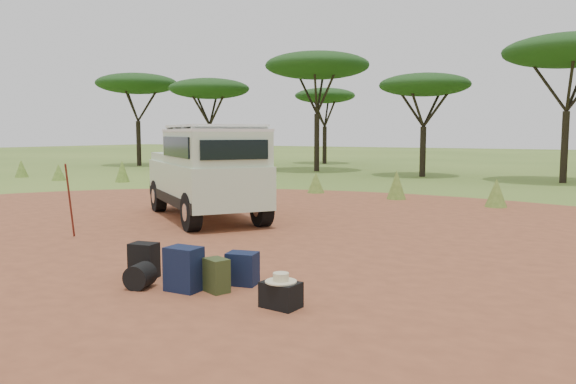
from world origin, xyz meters
The scene contains 13 objects.
ground centered at (0.00, 0.00, 0.00)m, with size 140.00×140.00×0.00m, color #4E7028.
dirt_clearing centered at (0.00, 0.00, 0.00)m, with size 23.00×23.00×0.01m, color #9B5333.
grass_fringe centered at (0.12, 8.67, 0.40)m, with size 36.60×1.60×0.90m.
acacia_treeline centered at (0.75, 19.81, 4.87)m, with size 46.70×13.20×6.26m.
safari_vehicle centered at (-2.54, 2.69, 1.07)m, with size 4.71×4.08×2.22m.
walking_staff centered at (-3.29, -0.59, 0.73)m, with size 0.04×0.04×1.53m, color maroon.
backpack_black centered at (0.09, -2.08, 0.25)m, with size 0.37×0.27×0.50m, color black.
backpack_navy centered at (1.01, -2.30, 0.29)m, with size 0.44×0.32×0.58m, color #13223C.
backpack_olive centered at (1.41, -2.14, 0.22)m, with size 0.32×0.23×0.44m, color #344520.
duffel_navy centered at (1.49, -1.68, 0.22)m, with size 0.40×0.30×0.44m, color #13223C.
hard_case centered at (2.45, -2.28, 0.15)m, with size 0.44×0.31×0.31m, color black.
stuff_sack centered at (0.43, -2.50, 0.17)m, with size 0.33×0.33×0.33m, color black.
safari_hat centered at (2.45, -2.28, 0.35)m, with size 0.37×0.37×0.11m.
Camera 1 is at (5.73, -7.76, 2.04)m, focal length 35.00 mm.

